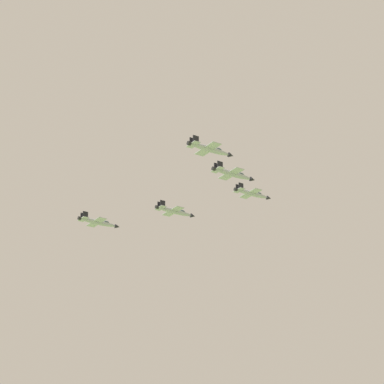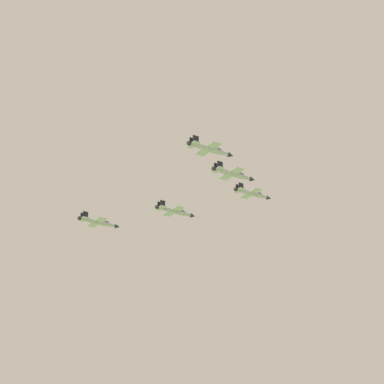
% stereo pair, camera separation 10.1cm
% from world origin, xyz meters
% --- Properties ---
extents(jet_lead, '(9.28, 14.16, 3.10)m').
position_xyz_m(jet_lead, '(-22.39, -12.17, 111.93)').
color(jet_lead, '#9EA3A8').
extents(jet_left_wingman, '(9.61, 14.70, 3.21)m').
position_xyz_m(jet_left_wingman, '(-44.64, -24.22, 107.09)').
color(jet_left_wingman, '#9EA3A8').
extents(jet_right_wingman, '(9.82, 15.02, 3.28)m').
position_xyz_m(jet_right_wingman, '(-14.08, -36.06, 107.96)').
color(jet_right_wingman, '#9EA3A8').
extents(jet_left_outer, '(9.65, 14.74, 3.22)m').
position_xyz_m(jet_left_outer, '(-66.88, -36.27, 104.57)').
color(jet_left_outer, '#9EA3A8').
extents(jet_right_outer, '(9.41, 14.36, 3.14)m').
position_xyz_m(jet_right_outer, '(-5.77, -59.96, 104.33)').
color(jet_right_outer, '#9EA3A8').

